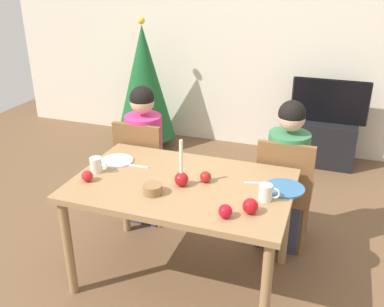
{
  "coord_description": "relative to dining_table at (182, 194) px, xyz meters",
  "views": [
    {
      "loc": [
        0.87,
        -2.28,
        2.03
      ],
      "look_at": [
        0.0,
        0.2,
        0.87
      ],
      "focal_mm": 40.1,
      "sensor_mm": 36.0,
      "label": 1
    }
  ],
  "objects": [
    {
      "name": "ground_plane",
      "position": [
        0.0,
        0.0,
        -0.67
      ],
      "size": [
        7.68,
        7.68,
        0.0
      ],
      "primitive_type": "plane",
      "color": "brown"
    },
    {
      "name": "back_wall",
      "position": [
        0.0,
        2.6,
        0.63
      ],
      "size": [
        6.4,
        0.1,
        2.6
      ],
      "primitive_type": "cube",
      "color": "beige",
      "rests_on": "ground"
    },
    {
      "name": "dining_table",
      "position": [
        0.0,
        0.0,
        0.0
      ],
      "size": [
        1.4,
        0.9,
        0.75
      ],
      "color": "#99754C",
      "rests_on": "ground"
    },
    {
      "name": "chair_left",
      "position": [
        -0.57,
        0.61,
        -0.15
      ],
      "size": [
        0.4,
        0.4,
        0.9
      ],
      "color": "brown",
      "rests_on": "ground"
    },
    {
      "name": "chair_right",
      "position": [
        0.59,
        0.61,
        -0.15
      ],
      "size": [
        0.4,
        0.4,
        0.9
      ],
      "color": "brown",
      "rests_on": "ground"
    },
    {
      "name": "person_left_child",
      "position": [
        -0.57,
        0.64,
        -0.1
      ],
      "size": [
        0.3,
        0.3,
        1.17
      ],
      "color": "#33384C",
      "rests_on": "ground"
    },
    {
      "name": "person_right_child",
      "position": [
        0.59,
        0.64,
        -0.1
      ],
      "size": [
        0.3,
        0.3,
        1.17
      ],
      "color": "#33384C",
      "rests_on": "ground"
    },
    {
      "name": "tv_stand",
      "position": [
        0.8,
        2.3,
        -0.43
      ],
      "size": [
        0.64,
        0.4,
        0.48
      ],
      "primitive_type": "cube",
      "color": "black",
      "rests_on": "ground"
    },
    {
      "name": "tv",
      "position": [
        0.8,
        2.3,
        0.04
      ],
      "size": [
        0.79,
        0.05,
        0.46
      ],
      "color": "black",
      "rests_on": "tv_stand"
    },
    {
      "name": "christmas_tree",
      "position": [
        -1.25,
        2.11,
        0.12
      ],
      "size": [
        0.69,
        0.69,
        1.51
      ],
      "color": "brown",
      "rests_on": "ground"
    },
    {
      "name": "candle_centerpiece",
      "position": [
        0.01,
        -0.04,
        0.15
      ],
      "size": [
        0.09,
        0.09,
        0.31
      ],
      "color": "red",
      "rests_on": "dining_table"
    },
    {
      "name": "plate_left",
      "position": [
        -0.55,
        0.15,
        0.09
      ],
      "size": [
        0.23,
        0.23,
        0.01
      ],
      "primitive_type": "cylinder",
      "color": "white",
      "rests_on": "dining_table"
    },
    {
      "name": "plate_right",
      "position": [
        0.63,
        0.13,
        0.09
      ],
      "size": [
        0.25,
        0.25,
        0.01
      ],
      "primitive_type": "cylinder",
      "color": "teal",
      "rests_on": "dining_table"
    },
    {
      "name": "mug_left",
      "position": [
        -0.59,
        -0.04,
        0.14
      ],
      "size": [
        0.13,
        0.08,
        0.1
      ],
      "color": "silver",
      "rests_on": "dining_table"
    },
    {
      "name": "mug_right",
      "position": [
        0.55,
        -0.05,
        0.13
      ],
      "size": [
        0.13,
        0.08,
        0.1
      ],
      "color": "silver",
      "rests_on": "dining_table"
    },
    {
      "name": "fork_left",
      "position": [
        -0.38,
        0.12,
        0.09
      ],
      "size": [
        0.18,
        0.03,
        0.01
      ],
      "primitive_type": "cube",
      "rotation": [
        0.0,
        0.0,
        0.06
      ],
      "color": "silver",
      "rests_on": "dining_table"
    },
    {
      "name": "fork_right",
      "position": [
        0.47,
        0.15,
        0.09
      ],
      "size": [
        0.18,
        0.07,
        0.01
      ],
      "primitive_type": "cube",
      "rotation": [
        0.0,
        0.0,
        0.29
      ],
      "color": "silver",
      "rests_on": "dining_table"
    },
    {
      "name": "bowl_walnuts",
      "position": [
        -0.12,
        -0.19,
        0.11
      ],
      "size": [
        0.12,
        0.12,
        0.06
      ],
      "primitive_type": "cylinder",
      "color": "olive",
      "rests_on": "dining_table"
    },
    {
      "name": "apple_near_candle",
      "position": [
        0.37,
        -0.31,
        0.12
      ],
      "size": [
        0.08,
        0.08,
        0.08
      ],
      "primitive_type": "sphere",
      "color": "red",
      "rests_on": "dining_table"
    },
    {
      "name": "apple_by_left_plate",
      "position": [
        -0.58,
        -0.18,
        0.12
      ],
      "size": [
        0.07,
        0.07,
        0.07
      ],
      "primitive_type": "sphere",
      "color": "red",
      "rests_on": "dining_table"
    },
    {
      "name": "apple_by_right_mug",
      "position": [
        0.14,
        0.06,
        0.12
      ],
      "size": [
        0.07,
        0.07,
        0.07
      ],
      "primitive_type": "sphere",
      "color": "#B41B17",
      "rests_on": "dining_table"
    },
    {
      "name": "apple_far_edge",
      "position": [
        0.49,
        -0.22,
        0.13
      ],
      "size": [
        0.09,
        0.09,
        0.09
      ],
      "primitive_type": "sphere",
      "color": "red",
      "rests_on": "dining_table"
    }
  ]
}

